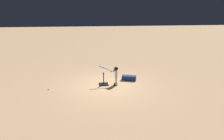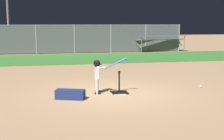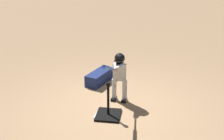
{
  "view_description": "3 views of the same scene",
  "coord_description": "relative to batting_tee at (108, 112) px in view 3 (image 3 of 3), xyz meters",
  "views": [
    {
      "loc": [
        1.09,
        9.02,
        3.85
      ],
      "look_at": [
        -0.23,
        0.02,
        0.86
      ],
      "focal_mm": 28.0,
      "sensor_mm": 36.0,
      "label": 1
    },
    {
      "loc": [
        -1.95,
        -9.43,
        2.2
      ],
      "look_at": [
        -0.03,
        -0.16,
        0.77
      ],
      "focal_mm": 50.0,
      "sensor_mm": 36.0,
      "label": 2
    },
    {
      "loc": [
        5.46,
        0.81,
        3.01
      ],
      "look_at": [
        -0.07,
        -0.02,
        0.84
      ],
      "focal_mm": 50.0,
      "sensor_mm": 36.0,
      "label": 3
    }
  ],
  "objects": [
    {
      "name": "home_plate",
      "position": [
        -0.05,
        -0.03,
        -0.07
      ],
      "size": [
        0.48,
        0.48,
        0.02
      ],
      "primitive_type": "cube",
      "rotation": [
        0.0,
        0.0,
        -0.1
      ],
      "color": "white",
      "rests_on": "ground_plane"
    },
    {
      "name": "ground_plane",
      "position": [
        -0.23,
        0.05,
        -0.08
      ],
      "size": [
        90.0,
        90.0,
        0.0
      ],
      "primitive_type": "plane",
      "color": "tan"
    },
    {
      "name": "batting_tee",
      "position": [
        0.0,
        0.0,
        0.0
      ],
      "size": [
        0.51,
        0.46,
        0.7
      ],
      "color": "black",
      "rests_on": "ground_plane"
    },
    {
      "name": "equipment_bag",
      "position": [
        -1.57,
        -0.47,
        0.06
      ],
      "size": [
        0.9,
        0.59,
        0.28
      ],
      "primitive_type": "cube",
      "rotation": [
        0.0,
        0.0,
        -0.35
      ],
      "color": "navy",
      "rests_on": "ground_plane"
    },
    {
      "name": "batter_child",
      "position": [
        -0.64,
        0.12,
        0.59
      ],
      "size": [
        1.04,
        0.37,
        1.13
      ],
      "color": "silver",
      "rests_on": "ground_plane"
    }
  ]
}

